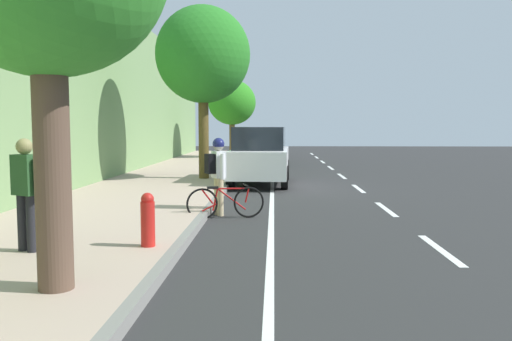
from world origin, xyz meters
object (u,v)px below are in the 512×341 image
object	(u,v)px
bicycle_at_curb	(225,202)
pedestrian_on_phone	(26,188)
cyclist_with_backpack	(217,168)
street_tree_mid_block	(203,55)
parked_sedan_grey_nearest	(267,145)
parked_suv_white_mid	(260,155)
fire_hydrant	(148,219)
parked_sedan_green_second	(265,150)
street_tree_near_cyclist	(232,103)

from	to	relation	value
bicycle_at_curb	pedestrian_on_phone	xyz separation A→B (m)	(2.61, 3.76, 0.75)
cyclist_with_backpack	street_tree_mid_block	distance (m)	7.69
parked_sedan_grey_nearest	parked_suv_white_mid	bearing A→B (deg)	89.89
parked_sedan_grey_nearest	pedestrian_on_phone	distance (m)	27.20
pedestrian_on_phone	fire_hydrant	xyz separation A→B (m)	(-1.72, -0.38, -0.53)
parked_suv_white_mid	fire_hydrant	world-z (taller)	parked_suv_white_mid
pedestrian_on_phone	bicycle_at_curb	bearing A→B (deg)	-124.79
street_tree_mid_block	fire_hydrant	bearing A→B (deg)	92.94
bicycle_at_curb	fire_hydrant	world-z (taller)	fire_hydrant
fire_hydrant	bicycle_at_curb	bearing A→B (deg)	-104.82
parked_sedan_green_second	fire_hydrant	bearing A→B (deg)	85.68
street_tree_near_cyclist	street_tree_mid_block	distance (m)	12.69
cyclist_with_backpack	fire_hydrant	xyz separation A→B (m)	(0.67, 3.82, -0.49)
parked_suv_white_mid	fire_hydrant	bearing A→B (deg)	81.79
bicycle_at_curb	parked_sedan_green_second	bearing A→B (deg)	-92.04
bicycle_at_curb	fire_hydrant	size ratio (longest dim) A/B	1.99
parked_suv_white_mid	bicycle_at_curb	xyz separation A→B (m)	(0.58, 6.87, -0.66)
bicycle_at_curb	pedestrian_on_phone	size ratio (longest dim) A/B	0.99
parked_suv_white_mid	cyclist_with_backpack	size ratio (longest dim) A/B	2.71
parked_sedan_green_second	pedestrian_on_phone	xyz separation A→B (m)	(3.18, 19.76, 0.37)
parked_sedan_green_second	bicycle_at_curb	world-z (taller)	parked_sedan_green_second
parked_sedan_grey_nearest	street_tree_near_cyclist	world-z (taller)	street_tree_near_cyclist
street_tree_mid_block	pedestrian_on_phone	world-z (taller)	street_tree_mid_block
fire_hydrant	pedestrian_on_phone	bearing A→B (deg)	12.48
cyclist_with_backpack	pedestrian_on_phone	world-z (taller)	pedestrian_on_phone
parked_suv_white_mid	cyclist_with_backpack	world-z (taller)	parked_suv_white_mid
cyclist_with_backpack	pedestrian_on_phone	xyz separation A→B (m)	(2.39, 4.20, 0.04)
cyclist_with_backpack	fire_hydrant	size ratio (longest dim) A/B	2.10
street_tree_near_cyclist	street_tree_mid_block	bearing A→B (deg)	90.00
bicycle_at_curb	street_tree_near_cyclist	distance (m)	20.14
parked_suv_white_mid	cyclist_with_backpack	bearing A→B (deg)	82.86
parked_suv_white_mid	bicycle_at_curb	distance (m)	6.93
parked_suv_white_mid	pedestrian_on_phone	bearing A→B (deg)	73.26
parked_sedan_grey_nearest	fire_hydrant	bearing A→B (deg)	86.75
fire_hydrant	parked_suv_white_mid	bearing A→B (deg)	-98.21
parked_sedan_grey_nearest	street_tree_mid_block	size ratio (longest dim) A/B	0.74
street_tree_near_cyclist	pedestrian_on_phone	bearing A→B (deg)	87.15
bicycle_at_curb	cyclist_with_backpack	xyz separation A→B (m)	(0.22, -0.44, 0.71)
parked_suv_white_mid	street_tree_near_cyclist	distance (m)	13.36
street_tree_near_cyclist	parked_sedan_grey_nearest	bearing A→B (deg)	-121.25
parked_suv_white_mid	parked_sedan_green_second	bearing A→B (deg)	-89.90
parked_sedan_green_second	parked_sedan_grey_nearest	bearing A→B (deg)	-90.38
street_tree_near_cyclist	parked_suv_white_mid	bearing A→B (deg)	98.85
street_tree_mid_block	cyclist_with_backpack	bearing A→B (deg)	100.18
street_tree_near_cyclist	fire_hydrant	size ratio (longest dim) A/B	5.45
street_tree_near_cyclist	street_tree_mid_block	size ratio (longest dim) A/B	0.76
parked_sedan_green_second	cyclist_with_backpack	distance (m)	15.59
street_tree_near_cyclist	fire_hydrant	bearing A→B (deg)	91.34
parked_sedan_grey_nearest	fire_hydrant	world-z (taller)	parked_sedan_grey_nearest
fire_hydrant	cyclist_with_backpack	bearing A→B (deg)	-100.00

